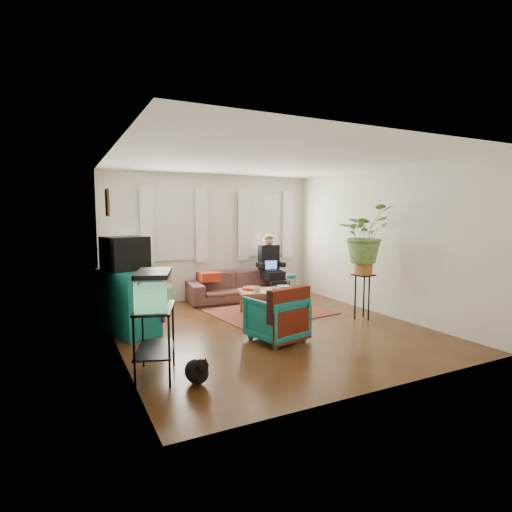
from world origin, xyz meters
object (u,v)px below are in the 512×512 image
sofa (238,281)px  side_table (134,290)px  armchair (276,316)px  coffee_table (269,302)px  dresser (129,302)px  aquarium_stand (155,342)px  plant_stand (363,297)px

sofa → side_table: sofa is taller
armchair → coffee_table: armchair is taller
sofa → dresser: size_ratio=1.96×
sofa → aquarium_stand: bearing=-122.2°
sofa → armchair: 2.73m
aquarium_stand → sofa: bearing=71.6°
sofa → aquarium_stand: (-2.40, -3.18, -0.01)m
armchair → plant_stand: 1.92m
dresser → coffee_table: dresser is taller
plant_stand → dresser: bearing=165.3°
aquarium_stand → plant_stand: bearing=31.9°
armchair → coffee_table: size_ratio=0.66×
aquarium_stand → coffee_table: size_ratio=0.73×
armchair → coffee_table: (0.61, 1.34, -0.13)m
dresser → armchair: dresser is taller
sofa → coffee_table: bearing=-84.2°
side_table → armchair: size_ratio=1.00×
dresser → armchair: 2.24m
dresser → plant_stand: 3.82m
side_table → aquarium_stand: bearing=-95.8°
sofa → dresser: bearing=-145.9°
dresser → coffee_table: bearing=-17.4°
dresser → plant_stand: dresser is taller
coffee_table → side_table: bearing=157.0°
sofa → dresser: 2.74m
dresser → aquarium_stand: dresser is taller
side_table → coffee_table: 2.62m
armchair → plant_stand: bearing=177.7°
sofa → coffee_table: 1.33m
dresser → sofa: bearing=11.4°
sofa → side_table: bearing=177.1°
sofa → plant_stand: bearing=-55.8°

